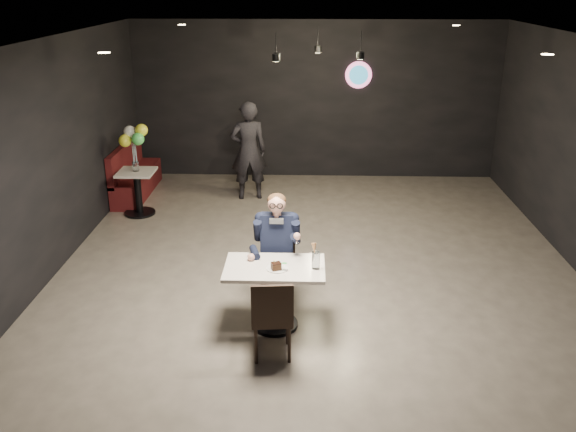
{
  "coord_description": "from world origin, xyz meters",
  "views": [
    {
      "loc": [
        -0.15,
        -7.22,
        3.69
      ],
      "look_at": [
        -0.36,
        -0.62,
        1.11
      ],
      "focal_mm": 38.0,
      "sensor_mm": 36.0,
      "label": 1
    }
  ],
  "objects_px": {
    "chair_far": "(277,268)",
    "chair_near": "(272,315)",
    "passerby": "(249,151)",
    "balloon_vase": "(136,167)",
    "booth_bench": "(136,170)",
    "seated_man": "(277,248)",
    "side_table": "(138,193)",
    "main_table": "(275,296)",
    "sundae_glass": "(316,260)"
  },
  "relations": [
    {
      "from": "main_table",
      "to": "chair_near",
      "type": "distance_m",
      "value": 0.56
    },
    {
      "from": "sundae_glass",
      "to": "passerby",
      "type": "relative_size",
      "value": 0.11
    },
    {
      "from": "booth_bench",
      "to": "chair_far",
      "type": "bearing_deg",
      "value": -54.82
    },
    {
      "from": "chair_near",
      "to": "balloon_vase",
      "type": "xyz_separation_m",
      "value": [
        -2.46,
        4.02,
        0.37
      ]
    },
    {
      "from": "main_table",
      "to": "seated_man",
      "type": "xyz_separation_m",
      "value": [
        -0.0,
        0.55,
        0.34
      ]
    },
    {
      "from": "seated_man",
      "to": "side_table",
      "type": "relative_size",
      "value": 1.97
    },
    {
      "from": "balloon_vase",
      "to": "chair_far",
      "type": "bearing_deg",
      "value": -49.85
    },
    {
      "from": "passerby",
      "to": "booth_bench",
      "type": "bearing_deg",
      "value": -13.18
    },
    {
      "from": "booth_bench",
      "to": "side_table",
      "type": "distance_m",
      "value": 1.05
    },
    {
      "from": "side_table",
      "to": "balloon_vase",
      "type": "xyz_separation_m",
      "value": [
        0.0,
        0.0,
        0.46
      ]
    },
    {
      "from": "booth_bench",
      "to": "chair_near",
      "type": "bearing_deg",
      "value": -61.18
    },
    {
      "from": "side_table",
      "to": "passerby",
      "type": "bearing_deg",
      "value": 26.33
    },
    {
      "from": "main_table",
      "to": "sundae_glass",
      "type": "distance_m",
      "value": 0.65
    },
    {
      "from": "main_table",
      "to": "passerby",
      "type": "bearing_deg",
      "value": 99.02
    },
    {
      "from": "chair_near",
      "to": "passerby",
      "type": "height_order",
      "value": "passerby"
    },
    {
      "from": "sundae_glass",
      "to": "booth_bench",
      "type": "xyz_separation_m",
      "value": [
        -3.21,
        4.5,
        -0.38
      ]
    },
    {
      "from": "chair_far",
      "to": "sundae_glass",
      "type": "xyz_separation_m",
      "value": [
        0.45,
        -0.59,
        0.39
      ]
    },
    {
      "from": "booth_bench",
      "to": "main_table",
      "type": "bearing_deg",
      "value": -58.29
    },
    {
      "from": "seated_man",
      "to": "passerby",
      "type": "xyz_separation_m",
      "value": [
        -0.69,
        3.79,
        0.15
      ]
    },
    {
      "from": "chair_near",
      "to": "seated_man",
      "type": "height_order",
      "value": "seated_man"
    },
    {
      "from": "main_table",
      "to": "side_table",
      "type": "bearing_deg",
      "value": 125.37
    },
    {
      "from": "main_table",
      "to": "chair_near",
      "type": "height_order",
      "value": "chair_near"
    },
    {
      "from": "seated_man",
      "to": "side_table",
      "type": "height_order",
      "value": "seated_man"
    },
    {
      "from": "chair_near",
      "to": "balloon_vase",
      "type": "bearing_deg",
      "value": 116.58
    },
    {
      "from": "chair_far",
      "to": "chair_near",
      "type": "relative_size",
      "value": 1.0
    },
    {
      "from": "chair_far",
      "to": "booth_bench",
      "type": "height_order",
      "value": "booth_bench"
    },
    {
      "from": "booth_bench",
      "to": "seated_man",
      "type": "bearing_deg",
      "value": -54.82
    },
    {
      "from": "sundae_glass",
      "to": "passerby",
      "type": "bearing_deg",
      "value": 104.59
    },
    {
      "from": "side_table",
      "to": "chair_near",
      "type": "bearing_deg",
      "value": -58.52
    },
    {
      "from": "balloon_vase",
      "to": "passerby",
      "type": "height_order",
      "value": "passerby"
    },
    {
      "from": "sundae_glass",
      "to": "booth_bench",
      "type": "height_order",
      "value": "sundae_glass"
    },
    {
      "from": "booth_bench",
      "to": "sundae_glass",
      "type": "bearing_deg",
      "value": -54.52
    },
    {
      "from": "sundae_glass",
      "to": "chair_near",
      "type": "bearing_deg",
      "value": -131.24
    },
    {
      "from": "balloon_vase",
      "to": "passerby",
      "type": "bearing_deg",
      "value": 26.33
    },
    {
      "from": "passerby",
      "to": "chair_far",
      "type": "bearing_deg",
      "value": 90.57
    },
    {
      "from": "side_table",
      "to": "passerby",
      "type": "distance_m",
      "value": 2.04
    },
    {
      "from": "seated_man",
      "to": "balloon_vase",
      "type": "height_order",
      "value": "seated_man"
    },
    {
      "from": "side_table",
      "to": "passerby",
      "type": "xyz_separation_m",
      "value": [
        1.77,
        0.88,
        0.51
      ]
    },
    {
      "from": "chair_far",
      "to": "balloon_vase",
      "type": "bearing_deg",
      "value": 130.15
    },
    {
      "from": "seated_man",
      "to": "passerby",
      "type": "height_order",
      "value": "passerby"
    },
    {
      "from": "booth_bench",
      "to": "balloon_vase",
      "type": "height_order",
      "value": "booth_bench"
    },
    {
      "from": "chair_far",
      "to": "chair_near",
      "type": "xyz_separation_m",
      "value": [
        0.0,
        -1.1,
        0.0
      ]
    },
    {
      "from": "side_table",
      "to": "balloon_vase",
      "type": "relative_size",
      "value": 4.67
    },
    {
      "from": "main_table",
      "to": "balloon_vase",
      "type": "height_order",
      "value": "balloon_vase"
    },
    {
      "from": "main_table",
      "to": "seated_man",
      "type": "height_order",
      "value": "seated_man"
    },
    {
      "from": "passerby",
      "to": "side_table",
      "type": "bearing_deg",
      "value": 16.59
    },
    {
      "from": "main_table",
      "to": "side_table",
      "type": "distance_m",
      "value": 4.25
    },
    {
      "from": "main_table",
      "to": "booth_bench",
      "type": "xyz_separation_m",
      "value": [
        -2.76,
        4.46,
        0.09
      ]
    },
    {
      "from": "passerby",
      "to": "chair_near",
      "type": "bearing_deg",
      "value": 88.29
    },
    {
      "from": "balloon_vase",
      "to": "passerby",
      "type": "relative_size",
      "value": 0.09
    }
  ]
}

